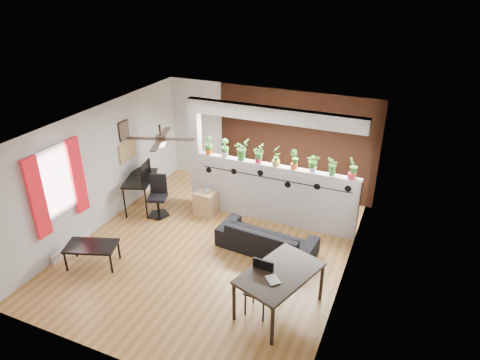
# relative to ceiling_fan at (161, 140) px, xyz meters

# --- Properties ---
(room_shell) EXTENTS (6.30, 7.10, 2.90)m
(room_shell) POSITION_rel_ceiling_fan_xyz_m (0.80, 0.30, -1.01)
(room_shell) COLOR olive
(room_shell) RESTS_ON ground
(partition_wall) EXTENTS (3.60, 0.18, 1.35)m
(partition_wall) POSITION_rel_ceiling_fan_xyz_m (1.60, 1.80, -1.64)
(partition_wall) COLOR #BCBCC1
(partition_wall) RESTS_ON ground
(ceiling_header) EXTENTS (3.60, 0.18, 0.30)m
(ceiling_header) POSITION_rel_ceiling_fan_xyz_m (1.60, 1.80, 0.14)
(ceiling_header) COLOR silver
(ceiling_header) RESTS_ON room_shell
(pier_column) EXTENTS (0.22, 0.20, 2.60)m
(pier_column) POSITION_rel_ceiling_fan_xyz_m (-0.31, 1.80, -1.01)
(pier_column) COLOR #BCBCC1
(pier_column) RESTS_ON ground
(brick_panel) EXTENTS (3.90, 0.05, 2.60)m
(brick_panel) POSITION_rel_ceiling_fan_xyz_m (1.60, 3.27, -1.01)
(brick_panel) COLOR #AC5431
(brick_panel) RESTS_ON ground
(vine_decal) EXTENTS (3.31, 0.01, 0.30)m
(vine_decal) POSITION_rel_ceiling_fan_xyz_m (1.60, 1.70, -1.23)
(vine_decal) COLOR black
(vine_decal) RESTS_ON partition_wall
(window_assembly) EXTENTS (0.09, 1.30, 1.55)m
(window_assembly) POSITION_rel_ceiling_fan_xyz_m (-1.76, -0.90, -0.81)
(window_assembly) COLOR white
(window_assembly) RESTS_ON room_shell
(baseboard_heater) EXTENTS (0.08, 1.00, 0.18)m
(baseboard_heater) POSITION_rel_ceiling_fan_xyz_m (-1.74, -0.90, -2.22)
(baseboard_heater) COLOR silver
(baseboard_heater) RESTS_ON ground
(corkboard) EXTENTS (0.03, 0.60, 0.45)m
(corkboard) POSITION_rel_ceiling_fan_xyz_m (-1.78, 1.25, -0.96)
(corkboard) COLOR #A4854F
(corkboard) RESTS_ON room_shell
(framed_art) EXTENTS (0.03, 0.34, 0.44)m
(framed_art) POSITION_rel_ceiling_fan_xyz_m (-1.78, 1.20, -0.46)
(framed_art) COLOR #8C7259
(framed_art) RESTS_ON room_shell
(ceiling_fan) EXTENTS (1.19, 1.19, 0.43)m
(ceiling_fan) POSITION_rel_ceiling_fan_xyz_m (0.00, 0.00, 0.00)
(ceiling_fan) COLOR black
(ceiling_fan) RESTS_ON room_shell
(potted_plant_0) EXTENTS (0.25, 0.22, 0.42)m
(potted_plant_0) POSITION_rel_ceiling_fan_xyz_m (0.02, 1.80, -0.74)
(potted_plant_0) COLOR #E6541B
(potted_plant_0) RESTS_ON partition_wall
(potted_plant_1) EXTENTS (0.26, 0.24, 0.41)m
(potted_plant_1) POSITION_rel_ceiling_fan_xyz_m (0.41, 1.80, -0.75)
(potted_plant_1) COLOR silver
(potted_plant_1) RESTS_ON partition_wall
(potted_plant_2) EXTENTS (0.20, 0.24, 0.46)m
(potted_plant_2) POSITION_rel_ceiling_fan_xyz_m (0.81, 1.80, -0.72)
(potted_plant_2) COLOR #338D39
(potted_plant_2) RESTS_ON partition_wall
(potted_plant_3) EXTENTS (0.23, 0.25, 0.40)m
(potted_plant_3) POSITION_rel_ceiling_fan_xyz_m (1.21, 1.80, -0.75)
(potted_plant_3) COLOR #B31C38
(potted_plant_3) RESTS_ON partition_wall
(potted_plant_4) EXTENTS (0.20, 0.24, 0.45)m
(potted_plant_4) POSITION_rel_ceiling_fan_xyz_m (1.60, 1.80, -0.73)
(potted_plant_4) COLOR gold
(potted_plant_4) RESTS_ON partition_wall
(potted_plant_5) EXTENTS (0.22, 0.18, 0.41)m
(potted_plant_5) POSITION_rel_ceiling_fan_xyz_m (2.00, 1.80, -0.75)
(potted_plant_5) COLOR #C74017
(potted_plant_5) RESTS_ON partition_wall
(potted_plant_6) EXTENTS (0.22, 0.19, 0.40)m
(potted_plant_6) POSITION_rel_ceiling_fan_xyz_m (2.39, 1.80, -0.75)
(potted_plant_6) COLOR silver
(potted_plant_6) RESTS_ON partition_wall
(potted_plant_7) EXTENTS (0.16, 0.19, 0.36)m
(potted_plant_7) POSITION_rel_ceiling_fan_xyz_m (2.79, 1.80, -0.77)
(potted_plant_7) COLOR #338D40
(potted_plant_7) RESTS_ON partition_wall
(potted_plant_8) EXTENTS (0.28, 0.30, 0.45)m
(potted_plant_8) POSITION_rel_ceiling_fan_xyz_m (3.18, 1.80, -0.73)
(potted_plant_8) COLOR #AC1B28
(potted_plant_8) RESTS_ON partition_wall
(sofa) EXTENTS (1.93, 0.89, 0.55)m
(sofa) POSITION_rel_ceiling_fan_xyz_m (1.83, 0.68, -2.04)
(sofa) COLOR black
(sofa) RESTS_ON ground
(cube_shelf) EXTENTS (0.46, 0.41, 0.56)m
(cube_shelf) POSITION_rel_ceiling_fan_xyz_m (0.07, 1.46, -2.03)
(cube_shelf) COLOR tan
(cube_shelf) RESTS_ON ground
(cup) EXTENTS (0.14, 0.14, 0.10)m
(cup) POSITION_rel_ceiling_fan_xyz_m (0.12, 1.46, -1.71)
(cup) COLOR gray
(cup) RESTS_ON cube_shelf
(computer_desk) EXTENTS (0.89, 1.21, 0.78)m
(computer_desk) POSITION_rel_ceiling_fan_xyz_m (-1.44, 1.14, -1.61)
(computer_desk) COLOR black
(computer_desk) RESTS_ON ground
(monitor) EXTENTS (0.31, 0.11, 0.17)m
(monitor) POSITION_rel_ceiling_fan_xyz_m (-1.44, 1.29, -1.44)
(monitor) COLOR black
(monitor) RESTS_ON computer_desk
(office_chair) EXTENTS (0.51, 0.52, 0.95)m
(office_chair) POSITION_rel_ceiling_fan_xyz_m (-0.89, 1.00, -1.89)
(office_chair) COLOR black
(office_chair) RESTS_ON ground
(dining_table) EXTENTS (1.26, 1.60, 0.77)m
(dining_table) POSITION_rel_ceiling_fan_xyz_m (2.59, -0.82, -1.63)
(dining_table) COLOR black
(dining_table) RESTS_ON ground
(book) EXTENTS (0.29, 0.29, 0.02)m
(book) POSITION_rel_ceiling_fan_xyz_m (2.49, -1.12, -1.54)
(book) COLOR gray
(book) RESTS_ON dining_table
(folding_chair) EXTENTS (0.40, 0.40, 0.93)m
(folding_chair) POSITION_rel_ceiling_fan_xyz_m (2.31, -0.93, -1.77)
(folding_chair) COLOR black
(folding_chair) RESTS_ON ground
(coffee_table) EXTENTS (1.06, 0.80, 0.44)m
(coffee_table) POSITION_rel_ceiling_fan_xyz_m (-1.03, -1.07, -1.92)
(coffee_table) COLOR black
(coffee_table) RESTS_ON ground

